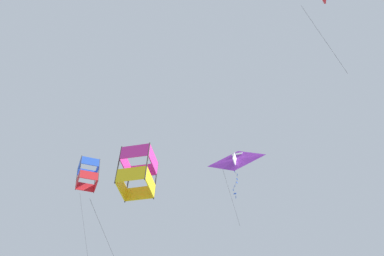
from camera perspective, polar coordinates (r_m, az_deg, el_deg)
The scene contains 3 objects.
kite_delta_near_right at distance 30.01m, azimuth 4.97°, elevation -3.65°, with size 2.66×2.04×4.79m.
kite_box_far_centre at distance 20.22m, azimuth -6.18°, elevation -5.01°, with size 2.70×2.52×7.05m.
kite_box_near_left at distance 30.77m, azimuth -11.66°, elevation -5.15°, with size 1.81×1.74×8.10m.
Camera 1 is at (-1.97, -20.76, 18.02)m, focal length 47.36 mm.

